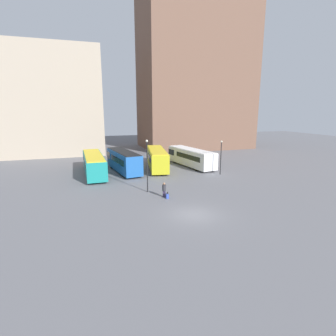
# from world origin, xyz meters

# --- Properties ---
(ground_plane) EXTENTS (160.00, 160.00, 0.00)m
(ground_plane) POSITION_xyz_m (0.00, 0.00, 0.00)
(ground_plane) COLOR slate
(building_block_left) EXTENTS (19.36, 16.17, 21.71)m
(building_block_left) POSITION_xyz_m (-14.63, 42.61, 10.86)
(building_block_left) COLOR tan
(building_block_left) RESTS_ON ground_plane
(building_block_right) EXTENTS (26.05, 17.16, 42.11)m
(building_block_right) POSITION_xyz_m (17.98, 42.61, 21.05)
(building_block_right) COLOR brown
(building_block_right) RESTS_ON ground_plane
(bus_0) EXTENTS (2.99, 12.24, 2.91)m
(bus_0) POSITION_xyz_m (-7.85, 18.69, 1.59)
(bus_0) COLOR #19847F
(bus_0) RESTS_ON ground_plane
(bus_1) EXTENTS (4.04, 10.54, 3.18)m
(bus_1) POSITION_xyz_m (-3.50, 19.00, 1.73)
(bus_1) COLOR #1E56A3
(bus_1) RESTS_ON ground_plane
(bus_2) EXTENTS (4.40, 11.41, 3.09)m
(bus_2) POSITION_xyz_m (1.98, 19.78, 1.68)
(bus_2) COLOR gold
(bus_2) RESTS_ON ground_plane
(bus_3) EXTENTS (4.46, 11.50, 2.91)m
(bus_3) POSITION_xyz_m (7.83, 19.72, 1.59)
(bus_3) COLOR silver
(bus_3) RESTS_ON ground_plane
(traveler) EXTENTS (0.46, 0.46, 1.62)m
(traveler) POSITION_xyz_m (-1.11, 5.48, 0.96)
(traveler) COLOR #382D4C
(traveler) RESTS_ON ground_plane
(suitcase) EXTENTS (0.31, 0.45, 0.76)m
(suitcase) POSITION_xyz_m (-0.91, 5.00, 0.27)
(suitcase) COLOR #334CB2
(suitcase) RESTS_ON ground_plane
(lamp_post_0) EXTENTS (0.28, 0.28, 5.99)m
(lamp_post_0) POSITION_xyz_m (-2.38, 7.83, 3.50)
(lamp_post_0) COLOR black
(lamp_post_0) RESTS_ON ground_plane
(lamp_post_1) EXTENTS (0.28, 0.28, 4.96)m
(lamp_post_1) POSITION_xyz_m (9.65, 12.84, 2.97)
(lamp_post_1) COLOR black
(lamp_post_1) RESTS_ON ground_plane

